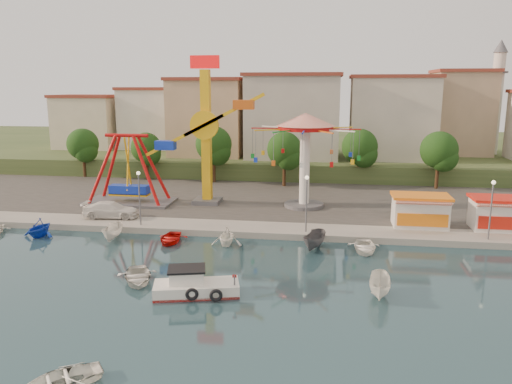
% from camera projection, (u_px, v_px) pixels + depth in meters
% --- Properties ---
extents(ground, '(200.00, 200.00, 0.00)m').
position_uv_depth(ground, '(182.00, 287.00, 34.87)').
color(ground, '#15313B').
rests_on(ground, ground).
extents(quay_deck, '(200.00, 100.00, 0.60)m').
position_uv_depth(quay_deck, '(276.00, 159.00, 94.81)').
color(quay_deck, '#9E998E').
rests_on(quay_deck, ground).
extents(asphalt_pad, '(90.00, 28.00, 0.01)m').
position_uv_depth(asphalt_pad, '(250.00, 192.00, 63.77)').
color(asphalt_pad, '#4C4944').
rests_on(asphalt_pad, quay_deck).
extents(hill_terrace, '(200.00, 60.00, 3.00)m').
position_uv_depth(hill_terrace, '(279.00, 149.00, 99.40)').
color(hill_terrace, '#384C26').
rests_on(hill_terrace, ground).
extents(pirate_ship_ride, '(10.00, 5.00, 8.00)m').
position_uv_depth(pirate_ship_ride, '(128.00, 171.00, 56.75)').
color(pirate_ship_ride, '#59595E').
rests_on(pirate_ship_ride, quay_deck).
extents(kamikaze_tower, '(9.08, 3.10, 16.50)m').
position_uv_depth(kamikaze_tower, '(210.00, 136.00, 55.66)').
color(kamikaze_tower, '#59595E').
rests_on(kamikaze_tower, quay_deck).
extents(wave_swinger, '(11.60, 11.60, 10.40)m').
position_uv_depth(wave_swinger, '(305.00, 139.00, 54.24)').
color(wave_swinger, '#59595E').
rests_on(wave_swinger, quay_deck).
extents(booth_left, '(5.40, 3.78, 3.08)m').
position_uv_depth(booth_left, '(420.00, 210.00, 47.68)').
color(booth_left, white).
rests_on(booth_left, quay_deck).
extents(booth_mid, '(5.40, 3.78, 3.08)m').
position_uv_depth(booth_mid, '(500.00, 213.00, 46.65)').
color(booth_mid, white).
rests_on(booth_mid, quay_deck).
extents(lamp_post_1, '(0.14, 0.14, 5.00)m').
position_uv_depth(lamp_post_1, '(140.00, 200.00, 47.96)').
color(lamp_post_1, '#59595E').
rests_on(lamp_post_1, quay_deck).
extents(lamp_post_2, '(0.14, 0.14, 5.00)m').
position_uv_depth(lamp_post_2, '(306.00, 205.00, 45.66)').
color(lamp_post_2, '#59595E').
rests_on(lamp_post_2, quay_deck).
extents(lamp_post_3, '(0.14, 0.14, 5.00)m').
position_uv_depth(lamp_post_3, '(491.00, 212.00, 43.36)').
color(lamp_post_3, '#59595E').
rests_on(lamp_post_3, quay_deck).
extents(tree_0, '(4.60, 4.60, 7.19)m').
position_uv_depth(tree_0, '(83.00, 144.00, 73.26)').
color(tree_0, '#382314').
rests_on(tree_0, quay_deck).
extents(tree_1, '(4.35, 4.35, 6.80)m').
position_uv_depth(tree_1, '(146.00, 148.00, 71.16)').
color(tree_1, '#382314').
rests_on(tree_1, quay_deck).
extents(tree_2, '(5.02, 5.02, 7.85)m').
position_uv_depth(tree_2, '(214.00, 144.00, 69.16)').
color(tree_2, '#382314').
rests_on(tree_2, quay_deck).
extents(tree_3, '(4.68, 4.68, 7.32)m').
position_uv_depth(tree_3, '(284.00, 150.00, 66.40)').
color(tree_3, '#382314').
rests_on(tree_3, quay_deck).
extents(tree_4, '(4.86, 4.86, 7.60)m').
position_uv_depth(tree_4, '(360.00, 147.00, 67.81)').
color(tree_4, '#382314').
rests_on(tree_4, quay_deck).
extents(tree_5, '(4.83, 4.83, 7.54)m').
position_uv_depth(tree_5, '(439.00, 150.00, 64.63)').
color(tree_5, '#382314').
rests_on(tree_5, quay_deck).
extents(building_0, '(9.26, 9.53, 11.87)m').
position_uv_depth(building_0, '(66.00, 116.00, 82.40)').
color(building_0, beige).
rests_on(building_0, hill_terrace).
extents(building_1, '(12.33, 9.01, 8.63)m').
position_uv_depth(building_1, '(148.00, 125.00, 86.15)').
color(building_1, silver).
rests_on(building_1, hill_terrace).
extents(building_2, '(11.95, 9.28, 11.23)m').
position_uv_depth(building_2, '(223.00, 118.00, 84.55)').
color(building_2, tan).
rests_on(building_2, hill_terrace).
extents(building_3, '(12.59, 10.50, 9.20)m').
position_uv_depth(building_3, '(303.00, 126.00, 79.72)').
color(building_3, beige).
rests_on(building_3, hill_terrace).
extents(building_4, '(10.75, 9.23, 9.24)m').
position_uv_depth(building_4, '(387.00, 125.00, 81.07)').
color(building_4, beige).
rests_on(building_4, hill_terrace).
extents(building_5, '(12.77, 10.96, 11.21)m').
position_uv_depth(building_5, '(477.00, 121.00, 77.14)').
color(building_5, tan).
rests_on(building_5, hill_terrace).
extents(minaret, '(2.80, 2.80, 18.00)m').
position_uv_depth(minaret, '(496.00, 94.00, 79.35)').
color(minaret, silver).
rests_on(minaret, hill_terrace).
extents(cabin_motorboat, '(6.03, 3.51, 2.00)m').
position_uv_depth(cabin_motorboat, '(194.00, 287.00, 33.57)').
color(cabin_motorboat, white).
rests_on(cabin_motorboat, ground).
extents(rowboat_a, '(4.23, 4.85, 0.84)m').
position_uv_depth(rowboat_a, '(137.00, 276.00, 35.74)').
color(rowboat_a, silver).
rests_on(rowboat_a, ground).
extents(rowboat_b, '(4.43, 4.26, 0.75)m').
position_uv_depth(rowboat_b, '(62.00, 378.00, 23.35)').
color(rowboat_b, white).
rests_on(rowboat_b, ground).
extents(skiff, '(1.79, 3.86, 1.44)m').
position_uv_depth(skiff, '(380.00, 286.00, 33.19)').
color(skiff, silver).
rests_on(skiff, ground).
extents(van, '(5.84, 2.86, 1.63)m').
position_uv_depth(van, '(111.00, 210.00, 50.97)').
color(van, white).
rests_on(van, quay_deck).
extents(moored_boat_1, '(3.04, 3.47, 1.75)m').
position_uv_depth(moored_boat_1, '(39.00, 227.00, 46.57)').
color(moored_boat_1, '#153DBD').
rests_on(moored_boat_1, ground).
extents(moored_boat_2, '(1.77, 3.81, 1.42)m').
position_uv_depth(moored_boat_2, '(113.00, 232.00, 45.56)').
color(moored_boat_2, silver).
rests_on(moored_boat_2, ground).
extents(moored_boat_3, '(2.80, 3.82, 0.77)m').
position_uv_depth(moored_boat_3, '(170.00, 238.00, 44.85)').
color(moored_boat_3, red).
rests_on(moored_boat_3, ground).
extents(moored_boat_4, '(2.81, 3.22, 1.64)m').
position_uv_depth(moored_boat_4, '(227.00, 236.00, 44.01)').
color(moored_boat_4, white).
rests_on(moored_boat_4, ground).
extents(moored_boat_5, '(2.49, 4.22, 1.53)m').
position_uv_depth(moored_boat_5, '(315.00, 241.00, 42.91)').
color(moored_boat_5, '#545358').
rests_on(moored_boat_5, ground).
extents(moored_boat_6, '(2.82, 3.94, 0.81)m').
position_uv_depth(moored_boat_6, '(364.00, 247.00, 42.38)').
color(moored_boat_6, white).
rests_on(moored_boat_6, ground).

